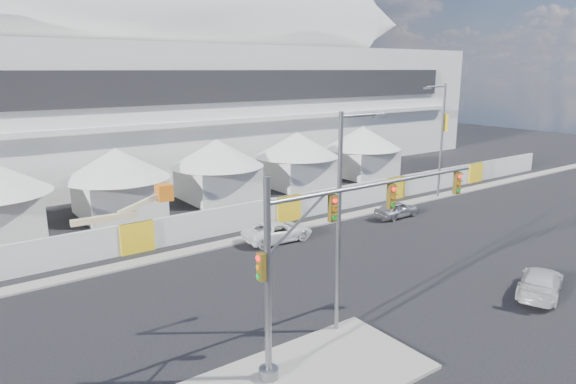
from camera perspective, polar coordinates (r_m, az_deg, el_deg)
ground at (r=26.03m, az=8.24°, el=-12.86°), size 160.00×160.00×0.00m
median_island at (r=20.59m, az=1.60°, el=-20.20°), size 10.00×5.00×0.15m
far_curb at (r=48.02m, az=15.09°, el=-0.75°), size 80.00×1.20×0.12m
stadium at (r=63.31m, az=-12.72°, el=11.33°), size 80.00×24.80×21.98m
tent_row at (r=44.75m, az=-12.98°, el=2.40°), size 53.40×8.40×5.40m
hoarding_fence at (r=39.74m, az=-0.02°, el=-1.81°), size 70.00×0.25×2.00m
scaffold_tower at (r=81.83m, az=14.16°, el=9.25°), size 4.40×4.40×12.00m
sedan_silver at (r=41.59m, az=11.97°, el=-1.88°), size 1.67×3.99×1.35m
pickup_curb at (r=35.21m, az=-1.12°, el=-4.39°), size 2.55×5.03×1.36m
pickup_near at (r=30.19m, az=26.26°, el=-8.95°), size 3.57×5.12×1.38m
lot_car_b at (r=54.82m, az=15.37°, el=1.68°), size 2.86×4.55×1.44m
traffic_mast at (r=19.94m, az=3.66°, el=-6.95°), size 11.84×0.76×7.77m
streetlight_median at (r=22.07m, az=6.18°, el=-1.79°), size 2.68×0.27×9.68m
streetlight_curb at (r=48.06m, az=16.58°, el=6.31°), size 3.04×0.68×10.26m
boom_lift at (r=35.10m, az=-20.43°, el=-4.67°), size 7.83×1.99×3.96m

